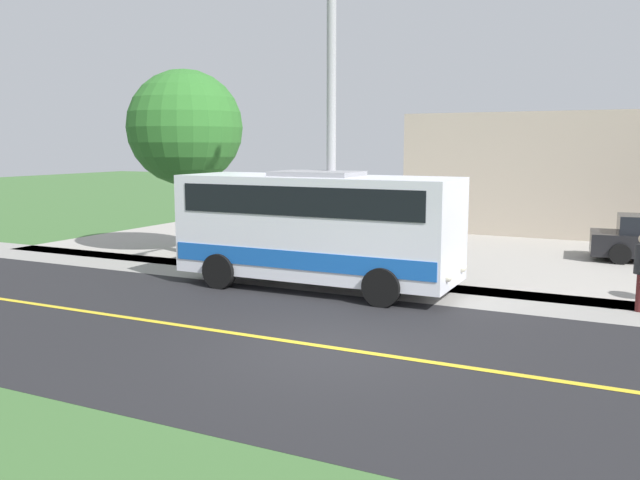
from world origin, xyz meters
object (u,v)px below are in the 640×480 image
street_light_pole (329,104)px  tree_curbside (185,128)px  commercial_building (622,172)px  shuttle_bus_front (317,224)px

street_light_pole → tree_curbside: bearing=-111.4°
tree_curbside → commercial_building: (-14.00, 12.73, -1.72)m
street_light_pole → tree_curbside: (-2.52, -6.44, -0.49)m
shuttle_bus_front → street_light_pole: (-0.41, 0.14, 3.02)m
tree_curbside → street_light_pole: bearing=68.6°
street_light_pole → tree_curbside: size_ratio=1.40×
shuttle_bus_front → commercial_building: bearing=159.2°
shuttle_bus_front → tree_curbside: size_ratio=1.19×
street_light_pole → tree_curbside: 6.93m
shuttle_bus_front → commercial_building: commercial_building is taller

